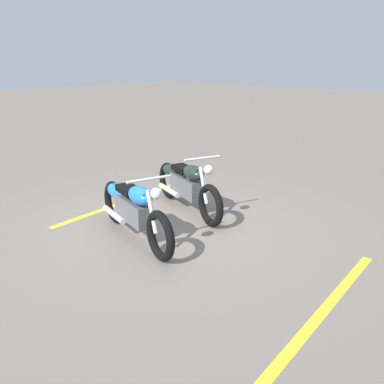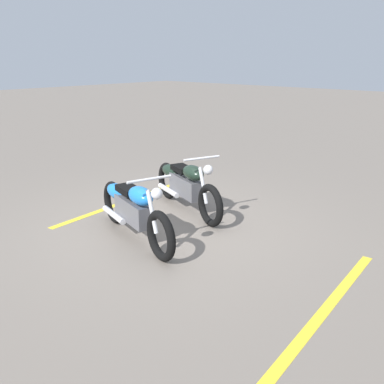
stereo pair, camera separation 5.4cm
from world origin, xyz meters
name	(u,v)px [view 2 (the right image)]	position (x,y,z in m)	size (l,w,h in m)	color
ground_plane	(166,225)	(0.00, 0.00, 0.00)	(60.00, 60.00, 0.00)	slate
motorcycle_bright_foreground	(133,208)	(0.01, -0.68, 0.46)	(2.17, 0.81, 1.04)	black
motorcycle_dark_foreground	(185,184)	(-0.24, 0.71, 0.46)	(2.13, 0.91, 1.04)	black
parking_stripe_near	(125,202)	(-1.34, 0.29, 0.00)	(3.20, 0.12, 0.01)	yellow
parking_stripe_mid	(323,313)	(2.93, -0.65, 0.00)	(3.20, 0.12, 0.01)	yellow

